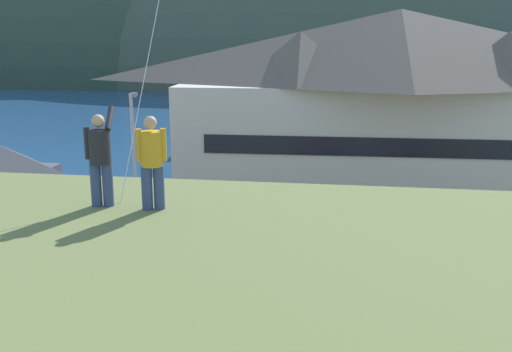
# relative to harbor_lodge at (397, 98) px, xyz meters

# --- Properties ---
(ground_plane) EXTENTS (600.00, 600.00, 0.00)m
(ground_plane) POSITION_rel_harbor_lodge_xyz_m (-8.60, -21.77, -6.26)
(ground_plane) COLOR #66604C
(parking_lot_pad) EXTENTS (40.00, 20.00, 0.10)m
(parking_lot_pad) POSITION_rel_harbor_lodge_xyz_m (-8.60, -16.77, -6.21)
(parking_lot_pad) COLOR slate
(parking_lot_pad) RESTS_ON ground
(bay_water) EXTENTS (360.00, 84.00, 0.03)m
(bay_water) POSITION_rel_harbor_lodge_xyz_m (-8.60, 38.23, -6.25)
(bay_water) COLOR navy
(bay_water) RESTS_ON ground
(far_hill_east_peak) EXTENTS (113.90, 65.82, 63.25)m
(far_hill_east_peak) POSITION_rel_harbor_lodge_xyz_m (-51.83, 97.93, -6.26)
(far_hill_east_peak) COLOR #334733
(far_hill_east_peak) RESTS_ON ground
(far_hill_center_saddle) EXTENTS (138.83, 72.72, 67.87)m
(far_hill_center_saddle) POSITION_rel_harbor_lodge_xyz_m (-5.19, 95.17, -6.26)
(far_hill_center_saddle) COLOR #42513D
(far_hill_center_saddle) RESTS_ON ground
(harbor_lodge) EXTENTS (29.26, 12.09, 11.80)m
(harbor_lodge) POSITION_rel_harbor_lodge_xyz_m (0.00, 0.00, 0.00)
(harbor_lodge) COLOR beige
(harbor_lodge) RESTS_ON ground
(wharf_dock) EXTENTS (3.20, 11.88, 0.70)m
(wharf_dock) POSITION_rel_harbor_lodge_xyz_m (-12.40, 12.08, -5.91)
(wharf_dock) COLOR #70604C
(wharf_dock) RESTS_ON ground
(moored_boat_wharfside) EXTENTS (3.03, 7.74, 2.16)m
(moored_boat_wharfside) POSITION_rel_harbor_lodge_xyz_m (-15.97, 11.80, -5.54)
(moored_boat_wharfside) COLOR silver
(moored_boat_wharfside) RESTS_ON ground
(moored_boat_outer_mooring) EXTENTS (2.84, 7.60, 2.16)m
(moored_boat_outer_mooring) POSITION_rel_harbor_lodge_xyz_m (-8.87, 15.09, -5.54)
(moored_boat_outer_mooring) COLOR #23564C
(moored_boat_outer_mooring) RESTS_ON ground
(moored_boat_inner_slip) EXTENTS (3.09, 7.31, 2.16)m
(moored_boat_inner_slip) POSITION_rel_harbor_lodge_xyz_m (-15.89, 11.49, -5.54)
(moored_boat_inner_slip) COLOR #23564C
(moored_boat_inner_slip) RESTS_ON ground
(parked_car_mid_row_near) EXTENTS (4.28, 2.20, 1.82)m
(parked_car_mid_row_near) POSITION_rel_harbor_lodge_xyz_m (-4.06, -22.43, -5.20)
(parked_car_mid_row_near) COLOR red
(parked_car_mid_row_near) RESTS_ON parking_lot_pad
(parked_car_front_row_red) EXTENTS (4.31, 2.27, 1.82)m
(parked_car_front_row_red) POSITION_rel_harbor_lodge_xyz_m (3.00, -15.97, -5.20)
(parked_car_front_row_red) COLOR black
(parked_car_front_row_red) RESTS_ON parking_lot_pad
(parked_car_mid_row_center) EXTENTS (4.35, 2.35, 1.82)m
(parked_car_mid_row_center) POSITION_rel_harbor_lodge_xyz_m (-4.01, -14.20, -5.20)
(parked_car_mid_row_center) COLOR navy
(parked_car_mid_row_center) RESTS_ON parking_lot_pad
(parked_car_front_row_end) EXTENTS (4.28, 2.22, 1.82)m
(parked_car_front_row_end) POSITION_rel_harbor_lodge_xyz_m (-8.69, -15.10, -5.20)
(parked_car_front_row_end) COLOR #B28923
(parked_car_front_row_end) RESTS_ON parking_lot_pad
(parking_light_pole) EXTENTS (0.24, 0.78, 7.37)m
(parking_light_pole) POSITION_rel_harbor_lodge_xyz_m (-13.59, -11.22, -1.94)
(parking_light_pole) COLOR #ADADB2
(parking_light_pole) RESTS_ON parking_lot_pad
(person_kite_flyer) EXTENTS (0.52, 0.70, 1.86)m
(person_kite_flyer) POSITION_rel_harbor_lodge_xyz_m (-7.70, -28.78, 1.84)
(person_kite_flyer) COLOR #384770
(person_kite_flyer) RESTS_ON grassy_hill_foreground
(person_companion) EXTENTS (0.53, 0.40, 1.74)m
(person_companion) POSITION_rel_harbor_lodge_xyz_m (-6.68, -28.85, 1.82)
(person_companion) COLOR #384770
(person_companion) RESTS_ON grassy_hill_foreground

